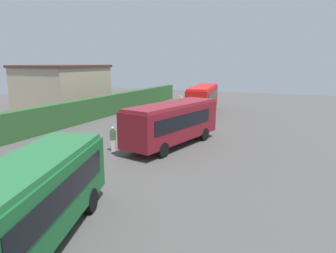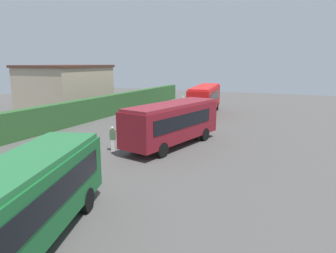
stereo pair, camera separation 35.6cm
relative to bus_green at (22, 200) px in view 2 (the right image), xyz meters
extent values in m
plane|color=#514F4C|center=(13.93, 1.65, -1.72)|extent=(86.94, 86.94, 0.00)
cube|color=#19602D|center=(0.01, 0.00, -0.06)|extent=(9.12, 5.00, 2.22)
cube|color=#27723C|center=(0.01, 0.00, 1.14)|extent=(8.81, 4.74, 0.20)
cube|color=black|center=(0.66, -1.05, 0.20)|extent=(6.55, 2.18, 0.89)
cylinder|color=black|center=(2.94, -0.18, -1.22)|extent=(1.04, 0.58, 1.00)
cylinder|color=black|center=(2.27, 1.89, -1.22)|extent=(1.04, 0.58, 1.00)
cube|color=maroon|center=(13.85, 0.68, 0.03)|extent=(9.19, 4.31, 2.40)
cube|color=maroon|center=(13.85, 0.68, 1.33)|extent=(8.89, 4.06, 0.20)
cube|color=black|center=(13.82, 1.98, 0.32)|extent=(6.77, 1.50, 0.96)
cube|color=black|center=(13.29, -0.49, 0.32)|extent=(6.77, 1.50, 0.96)
cube|color=black|center=(18.20, -0.26, 0.32)|extent=(0.47, 2.01, 1.01)
cube|color=silver|center=(18.20, -0.26, 1.05)|extent=(0.33, 1.35, 0.28)
cylinder|color=black|center=(16.78, 1.23, -1.22)|extent=(1.04, 0.48, 1.00)
cylinder|color=black|center=(16.30, -1.02, -1.22)|extent=(1.04, 0.48, 1.00)
cylinder|color=black|center=(11.41, 2.38, -1.22)|extent=(1.04, 0.48, 1.00)
cylinder|color=black|center=(10.92, 0.14, -1.22)|extent=(1.04, 0.48, 1.00)
sphere|color=silver|center=(18.36, 0.41, -0.82)|extent=(0.22, 0.22, 0.22)
sphere|color=silver|center=(18.07, -0.93, -0.82)|extent=(0.22, 0.22, 0.22)
cube|color=red|center=(28.68, 2.86, 0.11)|extent=(10.58, 3.86, 2.56)
cube|color=red|center=(28.68, 2.86, 1.49)|extent=(10.24, 3.62, 0.20)
cube|color=black|center=(28.21, 3.99, 0.41)|extent=(7.98, 1.24, 1.02)
cube|color=black|center=(28.56, 1.64, 0.41)|extent=(7.98, 1.24, 1.02)
cube|color=black|center=(33.81, 3.63, 0.41)|extent=(0.33, 1.91, 1.08)
cube|color=silver|center=(33.81, 3.63, 1.21)|extent=(0.23, 1.28, 0.28)
cylinder|color=black|center=(31.69, 4.40, -1.22)|extent=(1.03, 0.43, 1.00)
cylinder|color=black|center=(32.01, 2.28, -1.22)|extent=(1.03, 0.43, 1.00)
cylinder|color=black|center=(25.35, 3.45, -1.22)|extent=(1.03, 0.43, 1.00)
cylinder|color=black|center=(25.67, 1.32, -1.22)|extent=(1.03, 0.43, 1.00)
sphere|color=silver|center=(33.73, 4.27, -0.82)|extent=(0.22, 0.22, 0.22)
sphere|color=silver|center=(33.92, 2.99, -0.82)|extent=(0.22, 0.22, 0.22)
cube|color=silver|center=(10.95, 3.93, -1.32)|extent=(0.34, 0.34, 0.80)
cube|color=#4C6B47|center=(10.95, 3.93, -0.57)|extent=(0.43, 0.48, 0.70)
sphere|color=beige|center=(10.95, 3.93, -0.11)|extent=(0.22, 0.22, 0.22)
cube|color=silver|center=(31.05, 6.57, -1.31)|extent=(0.35, 0.35, 0.82)
cube|color=silver|center=(31.05, 6.57, -0.54)|extent=(0.47, 0.46, 0.72)
sphere|color=beige|center=(31.05, 6.57, -0.07)|extent=(0.23, 0.23, 0.23)
cube|color=#2D5A2B|center=(13.93, 12.61, -0.56)|extent=(55.47, 1.03, 2.34)
cube|color=tan|center=(23.91, 19.50, 0.98)|extent=(9.59, 7.72, 5.40)
cube|color=#4C2D23|center=(23.91, 19.50, 3.83)|extent=(9.97, 8.03, 0.30)
cone|color=orange|center=(19.78, 5.89, -1.42)|extent=(0.36, 0.36, 0.60)
camera|label=1|loc=(-6.72, -7.75, 4.33)|focal=33.31mm
camera|label=2|loc=(-6.58, -8.08, 4.33)|focal=33.31mm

